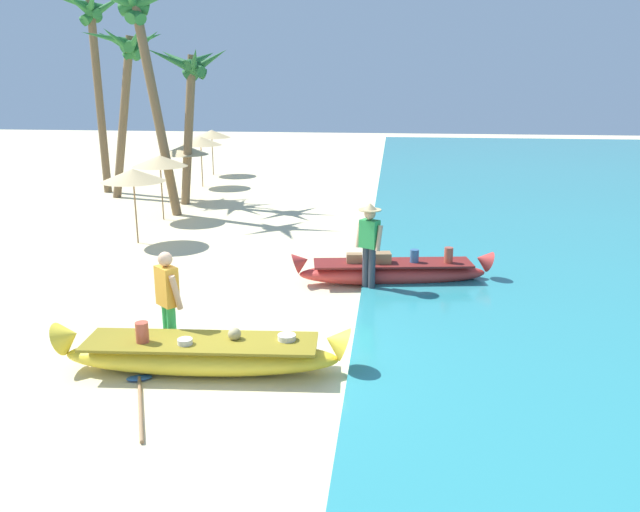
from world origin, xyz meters
TOP-DOWN VIEW (x-y plane):
  - ground_plane at (0.00, 0.00)m, footprint 80.00×80.00m
  - boat_yellow_foreground at (-0.28, -0.44)m, footprint 4.33×1.08m
  - boat_red_midground at (2.44, 4.01)m, footprint 4.17×1.28m
  - person_vendor_hatted at (1.97, 3.46)m, footprint 0.57×0.46m
  - person_tourist_customer at (-0.96, 0.18)m, footprint 0.54×0.52m
  - parasol_row_0 at (-4.07, 6.71)m, footprint 1.60×1.60m
  - parasol_row_1 at (-4.38, 9.50)m, footprint 1.60×1.60m
  - parasol_row_2 at (-4.57, 12.39)m, footprint 1.60×1.60m
  - parasol_row_3 at (-4.91, 15.41)m, footprint 1.60×1.60m
  - parasol_row_4 at (-5.32, 18.45)m, footprint 1.60×1.60m
  - palm_tree_tall_inland at (-4.99, 10.20)m, footprint 2.87×2.42m
  - palm_tree_leaning_seaward at (-8.09, 13.79)m, footprint 2.85×2.62m
  - palm_tree_mid_cluster at (-6.50, 12.83)m, footprint 2.57×2.93m
  - palm_tree_far_behind at (-4.11, 11.91)m, footprint 2.61×2.31m
  - paddle at (-0.88, -1.33)m, footprint 0.89×1.79m

SIDE VIEW (x-z plane):
  - ground_plane at x=0.00m, z-range 0.00..0.00m
  - paddle at x=-0.88m, z-range 0.00..0.06m
  - boat_red_midground at x=2.44m, z-range -0.12..0.67m
  - boat_yellow_foreground at x=-0.28m, z-range -0.12..0.68m
  - person_tourist_customer at x=-0.96m, z-range 0.10..1.72m
  - person_vendor_hatted at x=1.97m, z-range 0.15..1.94m
  - parasol_row_0 at x=-4.07m, z-range 0.79..2.70m
  - parasol_row_1 at x=-4.38m, z-range 0.79..2.70m
  - parasol_row_2 at x=-4.57m, z-range 0.79..2.70m
  - parasol_row_3 at x=-4.91m, z-range 0.79..2.70m
  - parasol_row_4 at x=-5.32m, z-range 0.79..2.70m
  - palm_tree_far_behind at x=-4.11m, z-range 1.46..6.57m
  - palm_tree_mid_cluster at x=-6.50m, z-range 1.82..7.57m
  - palm_tree_tall_inland at x=-4.99m, z-range 1.90..8.63m
  - palm_tree_leaning_seaward at x=-8.09m, z-range 2.20..9.20m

